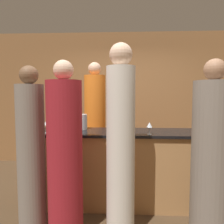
% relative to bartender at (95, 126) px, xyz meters
% --- Properties ---
extents(ground_plane, '(14.00, 14.00, 0.00)m').
position_rel_bartender_xyz_m(ground_plane, '(0.55, -0.80, -0.95)').
color(ground_plane, '#4C3823').
extents(back_wall, '(8.00, 0.06, 2.80)m').
position_rel_bartender_xyz_m(back_wall, '(0.55, 1.03, 0.45)').
color(back_wall, olive).
rests_on(back_wall, ground_plane).
extents(bar_counter, '(2.70, 0.64, 1.00)m').
position_rel_bartender_xyz_m(bar_counter, '(0.55, -0.80, -0.45)').
color(bar_counter, '#B27F4C').
rests_on(bar_counter, ground_plane).
extents(bartender, '(0.36, 0.36, 2.03)m').
position_rel_bartender_xyz_m(bartender, '(0.00, 0.00, 0.00)').
color(bartender, orange).
rests_on(bartender, ground_plane).
extents(guest_0, '(0.29, 0.29, 2.00)m').
position_rel_bartender_xyz_m(guest_0, '(0.46, -1.51, 0.01)').
color(guest_0, silver).
rests_on(guest_0, ground_plane).
extents(guest_1, '(0.39, 0.39, 1.83)m').
position_rel_bartender_xyz_m(guest_1, '(1.35, -1.55, -0.11)').
color(guest_1, gray).
rests_on(guest_1, ground_plane).
extents(guest_2, '(0.36, 0.36, 1.84)m').
position_rel_bartender_xyz_m(guest_2, '(-0.12, -1.50, -0.10)').
color(guest_2, maroon).
rests_on(guest_2, ground_plane).
extents(guest_3, '(0.30, 0.30, 1.79)m').
position_rel_bartender_xyz_m(guest_3, '(-0.51, -1.42, -0.11)').
color(guest_3, gray).
rests_on(guest_3, ground_plane).
extents(wine_bottle_0, '(0.07, 0.07, 0.31)m').
position_rel_bartender_xyz_m(wine_bottle_0, '(-0.69, -0.71, 0.17)').
color(wine_bottle_0, black).
rests_on(wine_bottle_0, bar_counter).
extents(wine_bottle_1, '(0.07, 0.07, 0.28)m').
position_rel_bartender_xyz_m(wine_bottle_1, '(0.55, -0.66, 0.16)').
color(wine_bottle_1, '#19381E').
rests_on(wine_bottle_1, bar_counter).
extents(wine_bottle_2, '(0.07, 0.07, 0.32)m').
position_rel_bartender_xyz_m(wine_bottle_2, '(1.79, -0.57, 0.17)').
color(wine_bottle_2, '#19381E').
rests_on(wine_bottle_2, bar_counter).
extents(ice_bucket, '(0.19, 0.19, 0.21)m').
position_rel_bartender_xyz_m(ice_bucket, '(-0.12, -0.65, 0.15)').
color(ice_bucket, silver).
rests_on(ice_bucket, bar_counter).
extents(wine_glass_0, '(0.07, 0.07, 0.16)m').
position_rel_bartender_xyz_m(wine_glass_0, '(1.69, -0.88, 0.17)').
color(wine_glass_0, silver).
rests_on(wine_glass_0, bar_counter).
extents(wine_glass_1, '(0.06, 0.06, 0.16)m').
position_rel_bartender_xyz_m(wine_glass_1, '(1.40, -0.99, 0.17)').
color(wine_glass_1, silver).
rests_on(wine_glass_1, bar_counter).
extents(wine_glass_2, '(0.08, 0.08, 0.18)m').
position_rel_bartender_xyz_m(wine_glass_2, '(0.38, -1.02, 0.18)').
color(wine_glass_2, silver).
rests_on(wine_glass_2, bar_counter).
extents(wine_glass_3, '(0.07, 0.07, 0.15)m').
position_rel_bartender_xyz_m(wine_glass_3, '(0.81, -1.02, 0.16)').
color(wine_glass_3, silver).
rests_on(wine_glass_3, bar_counter).
extents(wine_glass_4, '(0.08, 0.08, 0.17)m').
position_rel_bartender_xyz_m(wine_glass_4, '(-0.26, -0.99, 0.18)').
color(wine_glass_4, silver).
rests_on(wine_glass_4, bar_counter).
extents(wine_glass_5, '(0.08, 0.08, 0.16)m').
position_rel_bartender_xyz_m(wine_glass_5, '(1.60, -0.92, 0.17)').
color(wine_glass_5, silver).
rests_on(wine_glass_5, bar_counter).
extents(wine_glass_6, '(0.08, 0.08, 0.16)m').
position_rel_bartender_xyz_m(wine_glass_6, '(-0.50, -0.98, 0.17)').
color(wine_glass_6, silver).
rests_on(wine_glass_6, bar_counter).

